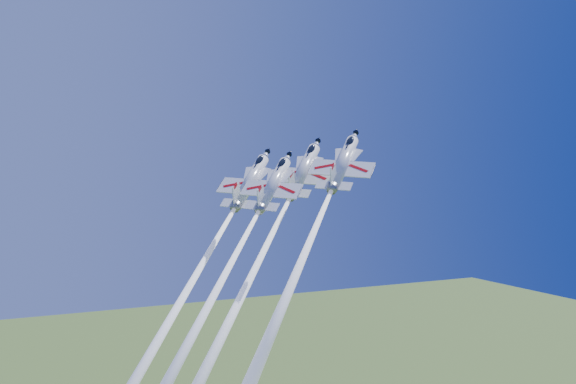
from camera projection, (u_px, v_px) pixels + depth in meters
name	position (u px, v px, depth m)	size (l,w,h in m)	color
jet_lead	(252.00, 276.00, 82.80)	(36.41, 35.44, 46.33)	silver
jet_left	(187.00, 291.00, 80.04)	(35.49, 34.56, 45.26)	silver
jet_right	(310.00, 241.00, 81.82)	(30.23, 29.27, 37.72)	silver
jet_slot	(223.00, 277.00, 75.83)	(29.91, 29.06, 37.80)	silver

